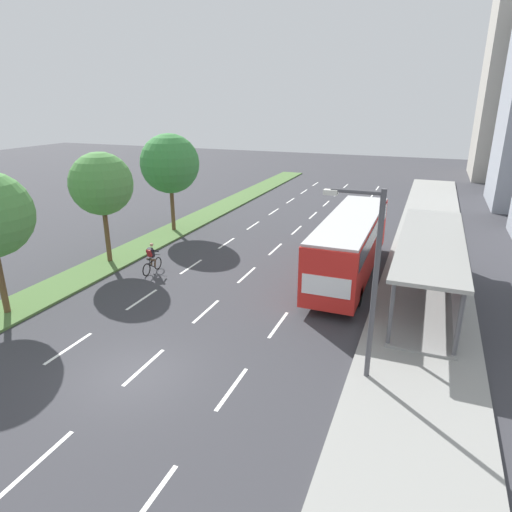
{
  "coord_description": "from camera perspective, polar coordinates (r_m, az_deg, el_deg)",
  "views": [
    {
      "loc": [
        8.86,
        -10.83,
        9.14
      ],
      "look_at": [
        0.57,
        10.18,
        1.2
      ],
      "focal_mm": 31.15,
      "sensor_mm": 36.0,
      "label": 1
    }
  ],
  "objects": [
    {
      "name": "median_strip",
      "position": [
        36.43,
        -7.36,
        4.78
      ],
      "size": [
        2.6,
        52.0,
        0.12
      ],
      "primitive_type": "cube",
      "color": "#4C7038",
      "rests_on": "ground"
    },
    {
      "name": "bus",
      "position": [
        24.23,
        12.02,
        1.97
      ],
      "size": [
        2.54,
        11.29,
        3.37
      ],
      "color": "red",
      "rests_on": "ground"
    },
    {
      "name": "ground_plane",
      "position": [
        16.71,
        -15.3,
        -14.56
      ],
      "size": [
        140.0,
        140.0,
        0.0
      ],
      "primitive_type": "plane",
      "color": "#38383D"
    },
    {
      "name": "bus_shelter",
      "position": [
        22.72,
        22.02,
        -0.77
      ],
      "size": [
        2.9,
        12.0,
        2.86
      ],
      "color": "gray",
      "rests_on": "sidewalk_right"
    },
    {
      "name": "sidewalk_right",
      "position": [
        32.14,
        21.32,
        1.63
      ],
      "size": [
        4.5,
        52.0,
        0.15
      ],
      "primitive_type": "cube",
      "color": "gray",
      "rests_on": "ground"
    },
    {
      "name": "lane_divider_left",
      "position": [
        32.2,
        -1.98,
        2.88
      ],
      "size": [
        0.14,
        45.93,
        0.01
      ],
      "color": "white",
      "rests_on": "ground"
    },
    {
      "name": "median_tree_second",
      "position": [
        26.69,
        -19.25,
        8.72
      ],
      "size": [
        3.54,
        3.54,
        6.36
      ],
      "color": "brown",
      "rests_on": "median_strip"
    },
    {
      "name": "cyclist",
      "position": [
        25.33,
        -13.26,
        -0.41
      ],
      "size": [
        0.46,
        1.82,
        1.71
      ],
      "color": "black",
      "rests_on": "ground"
    },
    {
      "name": "lane_divider_right",
      "position": [
        30.21,
        10.3,
        1.45
      ],
      "size": [
        0.14,
        45.93,
        0.01
      ],
      "color": "white",
      "rests_on": "ground"
    },
    {
      "name": "lane_divider_center",
      "position": [
        31.02,
        3.96,
        2.2
      ],
      "size": [
        0.14,
        45.93,
        0.01
      ],
      "color": "white",
      "rests_on": "ground"
    },
    {
      "name": "median_tree_third",
      "position": [
        32.41,
        -11.01,
        11.56
      ],
      "size": [
        4.15,
        4.15,
        6.89
      ],
      "color": "brown",
      "rests_on": "median_strip"
    },
    {
      "name": "streetlight",
      "position": [
        14.65,
        14.45,
        -2.26
      ],
      "size": [
        1.91,
        0.24,
        6.5
      ],
      "color": "#4C4C51",
      "rests_on": "sidewalk_right"
    }
  ]
}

